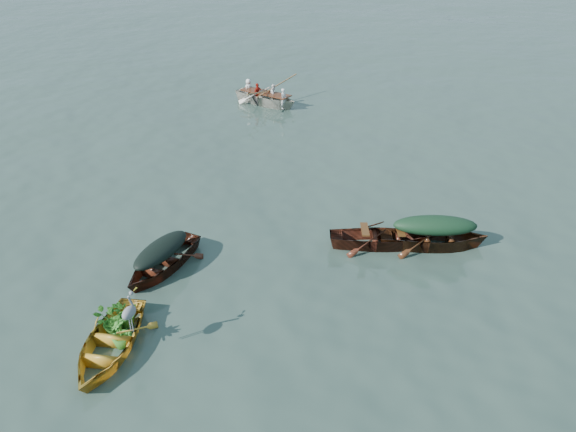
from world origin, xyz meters
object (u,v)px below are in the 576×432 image
(green_tarp_boat, at_px, (432,247))
(dark_covered_boat, at_px, (163,269))
(open_wooden_boat, at_px, (381,246))
(yellow_dinghy, at_px, (111,352))
(rowed_boat, at_px, (266,105))
(heron, at_px, (130,319))

(green_tarp_boat, bearing_deg, dark_covered_boat, 100.00)
(open_wooden_boat, bearing_deg, yellow_dinghy, 124.43)
(yellow_dinghy, xyz_separation_m, open_wooden_boat, (4.34, 6.17, 0.00))
(open_wooden_boat, height_order, rowed_boat, rowed_boat)
(yellow_dinghy, bearing_deg, dark_covered_boat, 88.11)
(yellow_dinghy, height_order, open_wooden_boat, yellow_dinghy)
(dark_covered_boat, distance_m, open_wooden_boat, 5.89)
(dark_covered_boat, bearing_deg, heron, -63.00)
(green_tarp_boat, xyz_separation_m, open_wooden_boat, (-1.32, -0.48, 0.00))
(yellow_dinghy, height_order, green_tarp_boat, yellow_dinghy)
(green_tarp_boat, relative_size, heron, 4.46)
(dark_covered_boat, xyz_separation_m, heron, (1.15, -2.83, 0.93))
(rowed_boat, bearing_deg, heron, -153.24)
(yellow_dinghy, distance_m, heron, 1.08)
(rowed_boat, xyz_separation_m, heron, (3.93, -15.74, 0.93))
(open_wooden_boat, distance_m, rowed_boat, 12.45)
(green_tarp_boat, bearing_deg, yellow_dinghy, 119.53)
(green_tarp_boat, distance_m, open_wooden_boat, 1.40)
(dark_covered_boat, distance_m, green_tarp_boat, 7.26)
(dark_covered_boat, relative_size, rowed_boat, 0.79)
(open_wooden_boat, bearing_deg, dark_covered_boat, 102.02)
(yellow_dinghy, distance_m, rowed_boat, 16.28)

